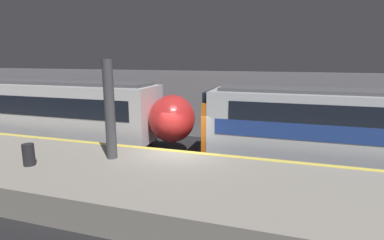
{
  "coord_description": "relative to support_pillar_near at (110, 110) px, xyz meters",
  "views": [
    {
      "loc": [
        4.51,
        -12.14,
        5.15
      ],
      "look_at": [
        0.42,
        0.93,
        2.27
      ],
      "focal_mm": 28.0,
      "sensor_mm": 36.0,
      "label": 1
    }
  ],
  "objects": [
    {
      "name": "ground_plane",
      "position": [
        2.19,
        1.82,
        -3.07
      ],
      "size": [
        120.0,
        120.0,
        0.0
      ],
      "primitive_type": "plane",
      "color": "black"
    },
    {
      "name": "station_rear_barrier",
      "position": [
        2.19,
        8.12,
        -0.91
      ],
      "size": [
        50.0,
        0.15,
        4.31
      ],
      "color": "gray",
      "rests_on": "ground"
    },
    {
      "name": "support_pillar_near",
      "position": [
        0.0,
        0.0,
        0.0
      ],
      "size": [
        0.42,
        0.42,
        4.03
      ],
      "color": "#47474C",
      "rests_on": "platform"
    },
    {
      "name": "platform",
      "position": [
        2.19,
        -0.91,
        -2.54
      ],
      "size": [
        40.0,
        5.46,
        1.06
      ],
      "color": "gray",
      "rests_on": "ground"
    },
    {
      "name": "trash_bin",
      "position": [
        -2.59,
        -1.7,
        -1.59
      ],
      "size": [
        0.44,
        0.44,
        0.85
      ],
      "color": "#232328",
      "rests_on": "platform"
    },
    {
      "name": "train_modern",
      "position": [
        -7.43,
        4.14,
        -1.13
      ],
      "size": [
        18.72,
        2.85,
        3.78
      ],
      "color": "black",
      "rests_on": "ground"
    }
  ]
}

